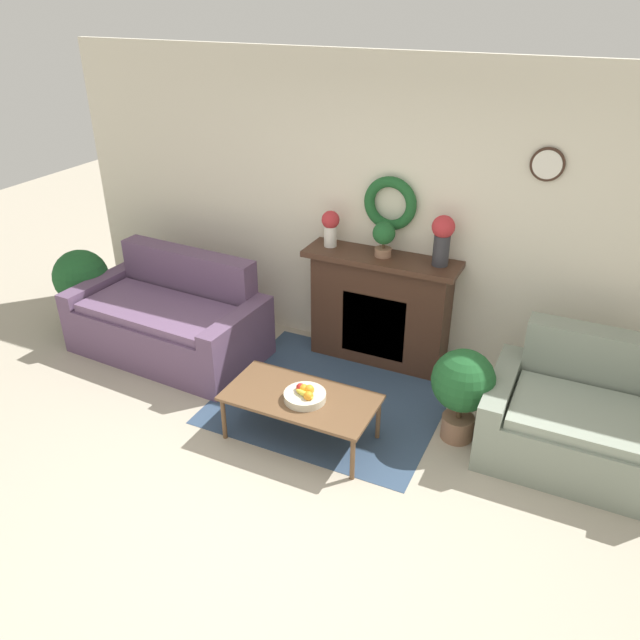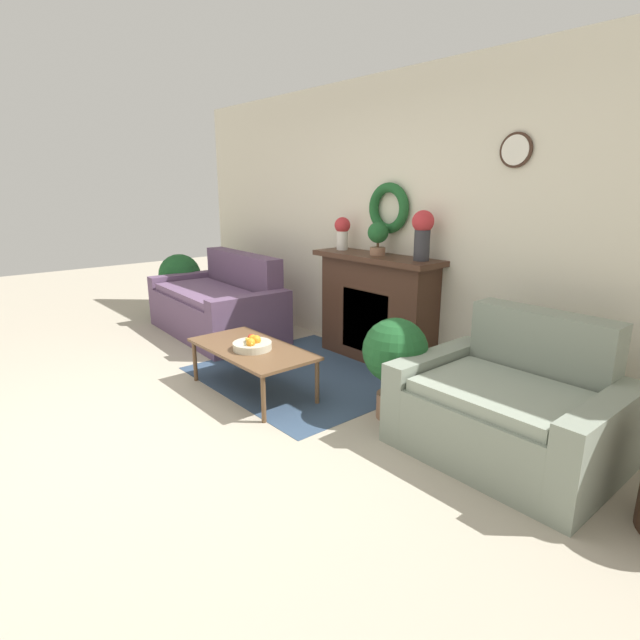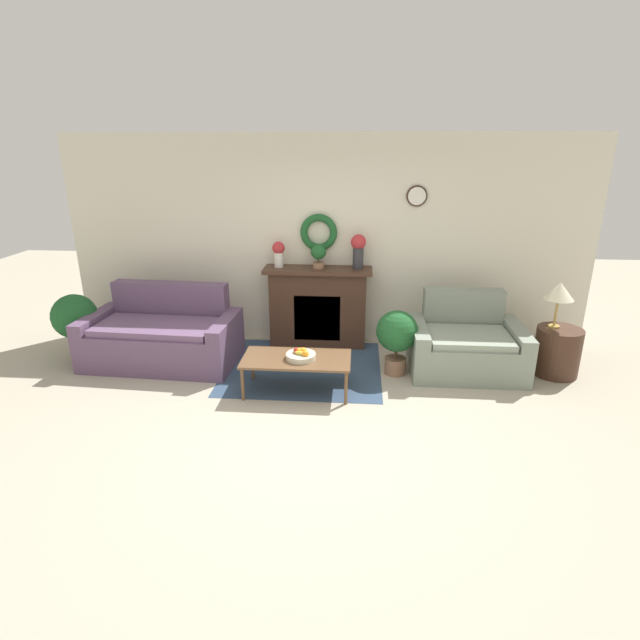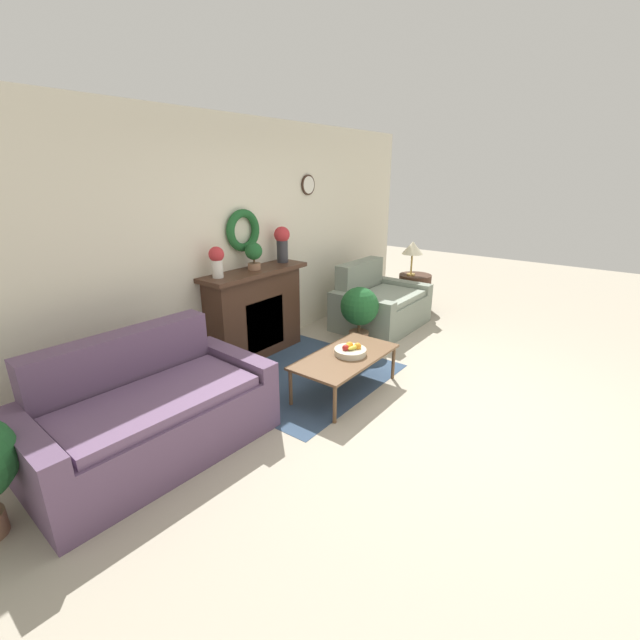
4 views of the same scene
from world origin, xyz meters
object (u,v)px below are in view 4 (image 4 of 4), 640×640
object	(u,v)px
fruit_bowl	(350,350)
vase_on_mantel_left	(217,260)
potted_plant_on_mantel	(254,254)
side_table_by_loveseat	(414,292)
vase_on_mantel_right	(282,242)
couch_left	(150,414)
loveseat_right	(379,305)
fireplace	(255,313)
coffee_table	(345,358)
table_lamp	(413,248)
potted_plant_floor_by_loveseat	(359,309)

from	to	relation	value
fruit_bowl	vase_on_mantel_left	distance (m)	1.68
fruit_bowl	potted_plant_on_mantel	xyz separation A→B (m)	(0.08, 1.38, 0.80)
side_table_by_loveseat	vase_on_mantel_right	size ratio (longest dim) A/B	1.29
couch_left	side_table_by_loveseat	xyz separation A→B (m)	(4.70, -0.00, -0.04)
couch_left	fruit_bowl	world-z (taller)	couch_left
vase_on_mantel_left	couch_left	bearing A→B (deg)	-152.17
loveseat_right	vase_on_mantel_right	xyz separation A→B (m)	(-1.30, 0.65, 1.00)
couch_left	vase_on_mantel_right	world-z (taller)	vase_on_mantel_right
fireplace	coffee_table	world-z (taller)	fireplace
fireplace	coffee_table	bearing A→B (deg)	-94.97
vase_on_mantel_right	potted_plant_on_mantel	distance (m)	0.51
potted_plant_on_mantel	fruit_bowl	bearing A→B (deg)	-93.14
side_table_by_loveseat	loveseat_right	bearing A→B (deg)	176.83
couch_left	loveseat_right	size ratio (longest dim) A/B	1.43
fruit_bowl	couch_left	bearing A→B (deg)	158.87
loveseat_right	table_lamp	world-z (taller)	table_lamp
vase_on_mantel_right	potted_plant_on_mantel	world-z (taller)	vase_on_mantel_right
potted_plant_on_mantel	vase_on_mantel_right	bearing A→B (deg)	2.28
fireplace	side_table_by_loveseat	world-z (taller)	fireplace
couch_left	potted_plant_floor_by_loveseat	bearing A→B (deg)	0.31
potted_plant_floor_by_loveseat	table_lamp	bearing A→B (deg)	5.78
table_lamp	vase_on_mantel_left	size ratio (longest dim) A/B	1.62
table_lamp	potted_plant_floor_by_loveseat	bearing A→B (deg)	-174.22
loveseat_right	side_table_by_loveseat	world-z (taller)	loveseat_right
couch_left	fireplace	bearing A→B (deg)	23.82
vase_on_mantel_right	potted_plant_floor_by_loveseat	size ratio (longest dim) A/B	0.56
vase_on_mantel_right	potted_plant_on_mantel	bearing A→B (deg)	-177.72
fireplace	couch_left	size ratio (longest dim) A/B	0.75
vase_on_mantel_right	fireplace	bearing A→B (deg)	-179.38
fruit_bowl	potted_plant_floor_by_loveseat	bearing A→B (deg)	28.03
couch_left	fruit_bowl	distance (m)	1.92
couch_left	vase_on_mantel_right	size ratio (longest dim) A/B	4.26
vase_on_mantel_left	loveseat_right	bearing A→B (deg)	-15.79
coffee_table	fruit_bowl	size ratio (longest dim) A/B	3.64
loveseat_right	coffee_table	distance (m)	2.06
potted_plant_on_mantel	potted_plant_floor_by_loveseat	distance (m)	1.48
coffee_table	side_table_by_loveseat	bearing A→B (deg)	12.63
potted_plant_floor_by_loveseat	potted_plant_on_mantel	bearing A→B (deg)	139.73
fruit_bowl	fireplace	bearing A→B (deg)	87.20
fireplace	potted_plant_floor_by_loveseat	xyz separation A→B (m)	(0.98, -0.84, -0.05)
couch_left	loveseat_right	bearing A→B (deg)	3.87
fruit_bowl	potted_plant_on_mantel	distance (m)	1.60
side_table_by_loveseat	vase_on_mantel_right	bearing A→B (deg)	163.05
fireplace	loveseat_right	bearing A→B (deg)	-19.75
fruit_bowl	potted_plant_floor_by_loveseat	distance (m)	1.19
couch_left	vase_on_mantel_left	bearing A→B (deg)	30.81
coffee_table	fruit_bowl	xyz separation A→B (m)	(0.05, -0.02, 0.07)
coffee_table	vase_on_mantel_left	world-z (taller)	vase_on_mantel_left
loveseat_right	fireplace	bearing A→B (deg)	160.19
fruit_bowl	potted_plant_on_mantel	size ratio (longest dim) A/B	1.03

